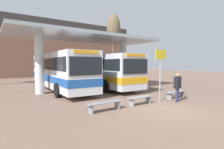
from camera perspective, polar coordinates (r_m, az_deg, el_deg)
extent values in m
plane|color=#755B4C|center=(9.74, 17.02, -10.91)|extent=(100.00, 100.00, 0.00)
cube|color=brown|center=(34.18, -22.60, 8.20)|extent=(40.00, 0.50, 10.68)
cube|color=#332D2D|center=(34.78, -22.76, 15.00)|extent=(40.00, 0.58, 2.40)
cylinder|color=silver|center=(14.96, -22.58, 3.04)|extent=(0.71, 0.71, 4.69)
cylinder|color=silver|center=(18.71, 3.56, 3.35)|extent=(0.71, 0.71, 4.69)
cube|color=#93A3A8|center=(16.58, -8.11, 11.85)|extent=(13.43, 5.99, 0.24)
cube|color=silver|center=(16.89, -16.94, 1.39)|extent=(2.90, 12.20, 2.95)
cube|color=black|center=(16.88, -16.97, 3.29)|extent=(2.92, 11.72, 0.94)
cube|color=#1E519E|center=(16.92, -16.90, -0.85)|extent=(2.94, 12.24, 0.53)
cube|color=black|center=(11.15, -8.37, 2.76)|extent=(2.22, 0.15, 1.18)
cube|color=orange|center=(11.17, -8.41, 7.34)|extent=(1.69, 0.12, 0.22)
cylinder|color=black|center=(13.07, -17.41, -4.88)|extent=(0.32, 1.06, 1.05)
cylinder|color=black|center=(13.90, -7.76, -4.25)|extent=(0.32, 1.06, 1.05)
cylinder|color=black|center=(19.95, -22.83, -2.14)|extent=(0.32, 1.06, 1.05)
cylinder|color=black|center=(20.50, -16.18, -1.85)|extent=(0.32, 1.06, 1.05)
cube|color=silver|center=(18.11, -4.51, 1.52)|extent=(2.94, 11.77, 2.85)
cube|color=black|center=(18.10, -4.52, 3.23)|extent=(2.96, 11.30, 0.91)
cube|color=orange|center=(18.14, -4.50, -0.50)|extent=(2.98, 11.81, 0.51)
cube|color=black|center=(13.25, 7.77, 2.61)|extent=(2.34, 0.14, 1.14)
cube|color=orange|center=(13.26, 7.81, 6.32)|extent=(1.78, 0.11, 0.22)
cylinder|color=black|center=(14.44, -2.01, -3.90)|extent=(0.32, 1.08, 1.07)
cylinder|color=black|center=(15.90, 5.87, -3.23)|extent=(0.32, 1.08, 1.07)
cylinder|color=black|center=(20.57, -11.93, -1.75)|extent=(0.32, 1.08, 1.07)
cylinder|color=black|center=(21.62, -5.63, -1.44)|extent=(0.32, 1.08, 1.07)
cube|color=gray|center=(8.97, -2.42, -9.11)|extent=(1.98, 0.44, 0.04)
cube|color=gray|center=(8.63, -6.92, -11.20)|extent=(0.07, 0.37, 0.42)
cube|color=gray|center=(9.46, 1.68, -9.87)|extent=(0.07, 0.37, 0.42)
cube|color=gray|center=(10.50, 9.22, -7.28)|extent=(1.70, 0.44, 0.04)
cube|color=gray|center=(10.09, 6.41, -9.03)|extent=(0.07, 0.37, 0.42)
cube|color=gray|center=(11.02, 11.76, -8.01)|extent=(0.07, 0.37, 0.42)
cube|color=gray|center=(13.12, 20.12, -5.29)|extent=(1.85, 0.44, 0.04)
cube|color=gray|center=(12.56, 18.17, -6.69)|extent=(0.07, 0.37, 0.42)
cube|color=gray|center=(13.76, 21.87, -5.89)|extent=(0.07, 0.37, 0.42)
cylinder|color=gray|center=(11.62, 15.40, -1.79)|extent=(0.09, 0.09, 2.70)
cube|color=gold|center=(11.59, 15.54, 6.36)|extent=(0.90, 0.06, 0.60)
cylinder|color=#333856|center=(11.72, 20.30, -6.35)|extent=(0.13, 0.13, 0.87)
cylinder|color=#333856|center=(11.86, 20.71, -6.24)|extent=(0.13, 0.13, 0.87)
cube|color=black|center=(11.69, 20.59, -2.43)|extent=(0.49, 0.29, 0.73)
sphere|color=tan|center=(11.65, 20.64, -0.17)|extent=(0.20, 0.20, 0.20)
cylinder|color=black|center=(11.44, 19.87, -2.50)|extent=(0.10, 0.10, 0.62)
cylinder|color=black|center=(11.93, 21.29, -2.30)|extent=(0.10, 0.10, 0.62)
cylinder|color=brown|center=(27.03, 0.53, 5.24)|extent=(0.42, 0.42, 6.41)
ellipsoid|color=brown|center=(27.53, 0.53, 14.59)|extent=(2.10, 2.10, 4.62)
cube|color=black|center=(35.87, -2.68, 1.03)|extent=(4.79, 1.99, 1.20)
cube|color=#1E2328|center=(35.85, -2.68, 2.50)|extent=(2.67, 1.73, 0.65)
cylinder|color=black|center=(37.45, -1.64, 0.37)|extent=(0.68, 0.26, 0.67)
cylinder|color=black|center=(36.10, -0.01, 0.25)|extent=(0.68, 0.26, 0.67)
cylinder|color=black|center=(35.78, -5.37, 0.21)|extent=(0.68, 0.26, 0.67)
cylinder|color=black|center=(34.36, -3.81, 0.08)|extent=(0.68, 0.26, 0.67)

